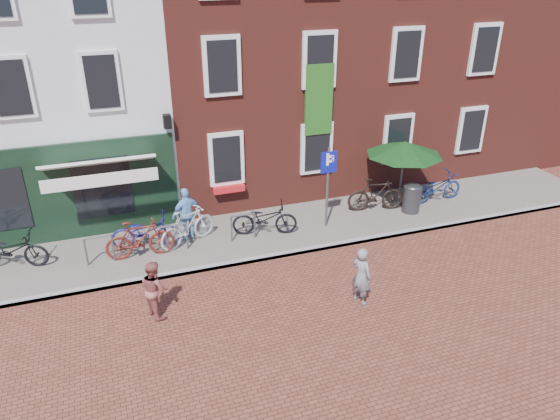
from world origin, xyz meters
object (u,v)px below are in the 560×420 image
object	(u,v)px
litter_bin	(412,196)
boy	(155,289)
parasol	(405,146)
bicycle_3	(188,226)
bicycle_0	(11,250)
woman	(361,276)
bicycle_6	(437,187)
parking_sign	(328,175)
bicycle_5	(376,194)
bicycle_1	(140,239)
cafe_person	(187,213)
bicycle_2	(146,231)
bicycle_4	(265,219)

from	to	relation	value
litter_bin	boy	size ratio (longest dim) A/B	0.74
parasol	bicycle_3	xyz separation A→B (m)	(-7.13, -0.34, -1.50)
litter_bin	bicycle_0	xyz separation A→B (m)	(-11.87, 0.55, -0.04)
bicycle_0	boy	bearing A→B (deg)	-118.26
woman	bicycle_6	size ratio (longest dim) A/B	0.78
parking_sign	bicycle_5	bearing A→B (deg)	14.19
parking_sign	bicycle_5	size ratio (longest dim) A/B	1.37
bicycle_1	bicycle_5	bearing A→B (deg)	-84.43
bicycle_3	cafe_person	bearing A→B (deg)	-36.40
parking_sign	parasol	bearing A→B (deg)	12.14
bicycle_6	woman	bearing A→B (deg)	125.71
bicycle_1	bicycle_5	distance (m)	7.55
cafe_person	bicycle_1	distance (m)	1.59
parking_sign	bicycle_1	xyz separation A→B (m)	(-5.56, -0.01, -1.14)
woman	bicycle_0	distance (m)	9.19
parasol	parking_sign	bearing A→B (deg)	-167.86
boy	cafe_person	size ratio (longest dim) A/B	0.90
litter_bin	boy	xyz separation A→B (m)	(-8.49, -2.65, 0.07)
woman	bicycle_3	xyz separation A→B (m)	(-3.45, 4.04, -0.09)
parasol	cafe_person	size ratio (longest dim) A/B	1.56
boy	bicycle_5	distance (m)	8.07
bicycle_1	bicycle_2	distance (m)	0.55
bicycle_3	bicycle_6	size ratio (longest dim) A/B	0.97
bicycle_0	bicycle_5	size ratio (longest dim) A/B	1.03
bicycle_2	bicycle_3	distance (m)	1.18
bicycle_0	bicycle_1	xyz separation A→B (m)	(3.29, -0.60, 0.06)
woman	bicycle_2	world-z (taller)	woman
woman	bicycle_0	world-z (taller)	woman
litter_bin	boy	distance (m)	8.90
parking_sign	bicycle_6	distance (m)	4.44
boy	cafe_person	distance (m)	3.54
bicycle_1	bicycle_2	xyz separation A→B (m)	(0.20, 0.51, -0.06)
litter_bin	parking_sign	xyz separation A→B (m)	(-3.02, -0.03, 1.15)
bicycle_0	bicycle_4	bearing A→B (deg)	-78.46
litter_bin	bicycle_1	size ratio (longest dim) A/B	0.56
litter_bin	bicycle_5	distance (m)	1.15
litter_bin	bicycle_6	world-z (taller)	litter_bin
cafe_person	bicycle_3	xyz separation A→B (m)	(-0.06, -0.37, -0.23)
bicycle_4	bicycle_5	size ratio (longest dim) A/B	1.03
parking_sign	bicycle_3	size ratio (longest dim) A/B	1.37
parking_sign	bicycle_6	size ratio (longest dim) A/B	1.33
parasol	bicycle_0	size ratio (longest dim) A/B	1.29
woman	bicycle_0	xyz separation A→B (m)	(-8.10, 4.34, -0.14)
bicycle_3	bicycle_5	world-z (taller)	same
bicycle_0	bicycle_3	distance (m)	4.66
parking_sign	bicycle_0	size ratio (longest dim) A/B	1.33
litter_bin	bicycle_1	distance (m)	8.58
bicycle_4	bicycle_5	bearing A→B (deg)	-69.65
bicycle_2	bicycle_6	distance (m)	9.61
litter_bin	bicycle_1	world-z (taller)	bicycle_1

